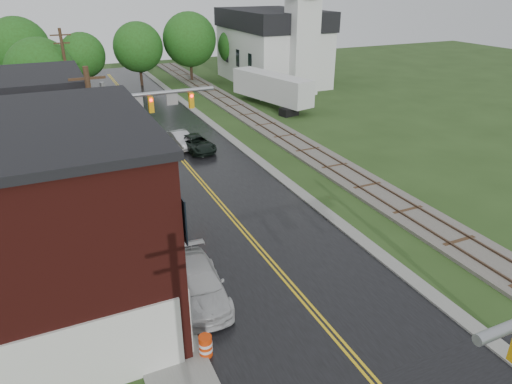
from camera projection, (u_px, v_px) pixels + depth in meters
main_road at (184, 162)px, 35.63m from camera, size 10.00×90.00×0.02m
curb_right at (225, 135)px, 41.79m from camera, size 0.80×70.00×0.12m
sidewalk_left at (112, 202)px, 29.17m from camera, size 2.40×50.00×0.12m
yellow_house at (19, 161)px, 26.84m from camera, size 8.00×7.00×6.40m
darkred_building at (38, 133)px, 35.06m from camera, size 7.00×6.00×4.40m
church at (276, 39)px, 60.27m from camera, size 10.40×18.40×20.00m
railroad at (270, 128)px, 43.48m from camera, size 3.20×80.00×0.30m
traffic_signal_far at (140, 114)px, 29.75m from camera, size 7.34×0.43×7.20m
utility_pole_b at (98, 148)px, 24.48m from camera, size 1.80×0.28×9.00m
utility_pole_c at (67, 76)px, 42.62m from camera, size 1.80×0.28×9.00m
tree_left_e at (43, 74)px, 43.38m from camera, size 6.40×6.40×8.16m
suv_dark at (196, 144)px, 37.67m from camera, size 2.64×4.70×1.24m
sedan_silver at (181, 140)px, 38.54m from camera, size 1.86×4.03×1.28m
pickup_white at (199, 284)px, 20.09m from camera, size 2.45×5.26×1.49m
semi_trailer at (272, 87)px, 50.27m from camera, size 4.97×11.36×3.58m
construction_barrel at (206, 346)px, 17.07m from camera, size 0.67×0.67×0.90m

